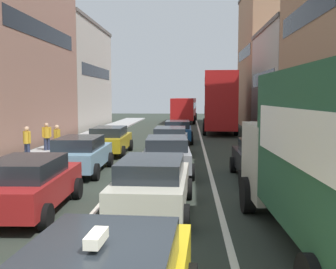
{
  "coord_description": "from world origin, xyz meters",
  "views": [
    {
      "loc": [
        0.87,
        -3.87,
        3.1
      ],
      "look_at": [
        0.0,
        12.0,
        1.6
      ],
      "focal_mm": 43.06,
      "sensor_mm": 36.0,
      "label": 1
    }
  ],
  "objects": [
    {
      "name": "pedestrian_near_kerb",
      "position": [
        -7.06,
        15.2,
        0.95
      ],
      "size": [
        0.48,
        0.34,
        1.66
      ],
      "rotation": [
        0.0,
        0.0,
        1.04
      ],
      "color": "#262D47",
      "rests_on": "ground"
    },
    {
      "name": "sedan_left_lane_fourth",
      "position": [
        -3.44,
        17.41,
        0.8
      ],
      "size": [
        2.1,
        4.32,
        1.49
      ],
      "rotation": [
        0.0,
        0.0,
        1.58
      ],
      "color": "#B29319",
      "rests_on": "ground"
    },
    {
      "name": "sedan_right_lane_behind_truck",
      "position": [
        3.57,
        11.04,
        0.8
      ],
      "size": [
        2.09,
        4.31,
        1.49
      ],
      "rotation": [
        0.0,
        0.0,
        1.58
      ],
      "color": "black",
      "rests_on": "ground"
    },
    {
      "name": "hatchback_centre_lane_third",
      "position": [
        -0.05,
        12.19,
        0.8
      ],
      "size": [
        2.24,
        4.38,
        1.49
      ],
      "rotation": [
        0.0,
        0.0,
        1.62
      ],
      "color": "gray",
      "rests_on": "ground"
    },
    {
      "name": "pedestrian_mid_sidewalk",
      "position": [
        -5.95,
        16.36,
        0.95
      ],
      "size": [
        0.34,
        0.48,
        1.66
      ],
      "rotation": [
        0.0,
        0.0,
        3.66
      ],
      "color": "#262D47",
      "rests_on": "ground"
    },
    {
      "name": "lane_stripe_left",
      "position": [
        -1.7,
        20.0,
        0.01
      ],
      "size": [
        0.16,
        60.0,
        0.01
      ],
      "primitive_type": "cube",
      "color": "silver",
      "rests_on": "ground"
    },
    {
      "name": "sedan_centre_lane_second",
      "position": [
        -0.12,
        6.61,
        0.8
      ],
      "size": [
        2.15,
        4.34,
        1.49
      ],
      "rotation": [
        0.0,
        0.0,
        1.55
      ],
      "color": "beige",
      "rests_on": "ground"
    },
    {
      "name": "bus_mid_queue_primary",
      "position": [
        3.41,
        31.54,
        2.83
      ],
      "size": [
        3.1,
        10.59,
        5.06
      ],
      "rotation": [
        0.0,
        0.0,
        1.53
      ],
      "color": "#B21919",
      "rests_on": "ground"
    },
    {
      "name": "bus_far_queue_secondary",
      "position": [
        0.2,
        44.64,
        1.76
      ],
      "size": [
        3.12,
        10.59,
        2.9
      ],
      "rotation": [
        0.0,
        0.0,
        1.53
      ],
      "color": "#B21919",
      "rests_on": "ground"
    },
    {
      "name": "sedan_left_lane_third",
      "position": [
        -3.55,
        12.04,
        0.8
      ],
      "size": [
        2.13,
        4.33,
        1.49
      ],
      "rotation": [
        0.0,
        0.0,
        1.59
      ],
      "color": "#759EB7",
      "rests_on": "ground"
    },
    {
      "name": "sedan_centre_lane_fifth",
      "position": [
        0.05,
        23.14,
        0.8
      ],
      "size": [
        2.07,
        4.31,
        1.49
      ],
      "rotation": [
        0.0,
        0.0,
        1.57
      ],
      "color": "#194C8C",
      "rests_on": "ground"
    },
    {
      "name": "sidewalk_left",
      "position": [
        -6.7,
        20.0,
        0.07
      ],
      "size": [
        2.6,
        64.0,
        0.14
      ],
      "primitive_type": "cube",
      "color": "#A4A4A4",
      "rests_on": "ground"
    },
    {
      "name": "coupe_centre_lane_fourth",
      "position": [
        -0.17,
        17.32,
        0.8
      ],
      "size": [
        2.08,
        4.31,
        1.49
      ],
      "rotation": [
        0.0,
        0.0,
        1.58
      ],
      "color": "silver",
      "rests_on": "ground"
    },
    {
      "name": "wagon_left_lane_second",
      "position": [
        -3.42,
        6.43,
        0.8
      ],
      "size": [
        2.17,
        4.35,
        1.49
      ],
      "rotation": [
        0.0,
        0.0,
        1.6
      ],
      "color": "#A51E1E",
      "rests_on": "ground"
    },
    {
      "name": "building_row_right",
      "position": [
        9.9,
        22.72,
        5.95
      ],
      "size": [
        7.2,
        43.9,
        13.94
      ],
      "rotation": [
        0.0,
        0.0,
        -1.57
      ],
      "color": "#9E7556",
      "rests_on": "ground"
    },
    {
      "name": "pedestrian_far_sidewalk",
      "position": [
        -7.05,
        17.88,
        0.95
      ],
      "size": [
        0.43,
        0.39,
        1.66
      ],
      "rotation": [
        0.0,
        0.0,
        2.3
      ],
      "color": "#262D47",
      "rests_on": "ground"
    },
    {
      "name": "lane_stripe_right",
      "position": [
        1.7,
        20.0,
        0.01
      ],
      "size": [
        0.16,
        60.0,
        0.01
      ],
      "primitive_type": "cube",
      "color": "silver",
      "rests_on": "ground"
    }
  ]
}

